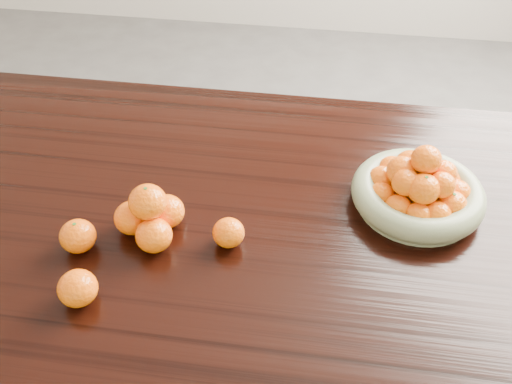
# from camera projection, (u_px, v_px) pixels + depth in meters

# --- Properties ---
(dining_table) EXTENTS (2.00, 1.00, 0.75)m
(dining_table) POSITION_uv_depth(u_px,v_px,m) (263.00, 241.00, 1.33)
(dining_table) COLOR black
(dining_table) RESTS_ON ground
(fruit_bowl) EXTENTS (0.30, 0.30, 0.16)m
(fruit_bowl) POSITION_uv_depth(u_px,v_px,m) (419.00, 189.00, 1.27)
(fruit_bowl) COLOR gray
(fruit_bowl) RESTS_ON dining_table
(orange_pyramid) EXTENTS (0.14, 0.15, 0.13)m
(orange_pyramid) POSITION_uv_depth(u_px,v_px,m) (150.00, 216.00, 1.19)
(orange_pyramid) COLOR orange
(orange_pyramid) RESTS_ON dining_table
(loose_orange_0) EXTENTS (0.08, 0.08, 0.07)m
(loose_orange_0) POSITION_uv_depth(u_px,v_px,m) (78.00, 236.00, 1.17)
(loose_orange_0) COLOR orange
(loose_orange_0) RESTS_ON dining_table
(loose_orange_1) EXTENTS (0.08, 0.08, 0.07)m
(loose_orange_1) POSITION_uv_depth(u_px,v_px,m) (78.00, 288.00, 1.07)
(loose_orange_1) COLOR orange
(loose_orange_1) RESTS_ON dining_table
(loose_orange_2) EXTENTS (0.07, 0.07, 0.06)m
(loose_orange_2) POSITION_uv_depth(u_px,v_px,m) (229.00, 233.00, 1.19)
(loose_orange_2) COLOR orange
(loose_orange_2) RESTS_ON dining_table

